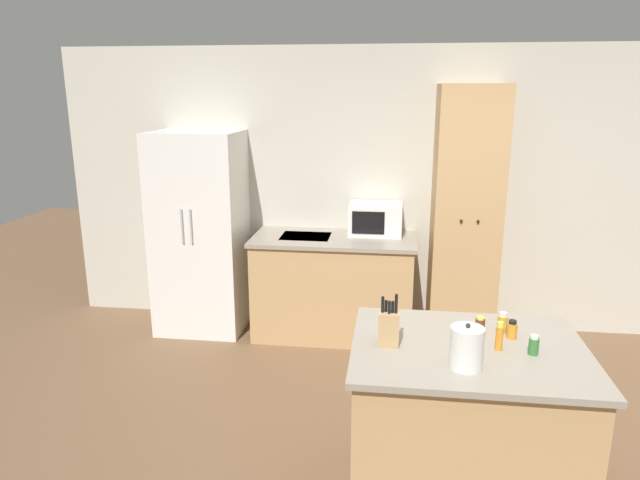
# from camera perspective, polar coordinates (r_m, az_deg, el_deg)

# --- Properties ---
(ground_plane) EXTENTS (14.00, 14.00, 0.00)m
(ground_plane) POSITION_cam_1_polar(r_m,az_deg,el_deg) (3.73, 14.01, -22.16)
(ground_plane) COLOR brown
(wall_back) EXTENTS (7.20, 0.06, 2.60)m
(wall_back) POSITION_cam_1_polar(r_m,az_deg,el_deg) (5.39, 12.26, 4.73)
(wall_back) COLOR beige
(wall_back) RESTS_ON ground_plane
(refrigerator) EXTENTS (0.79, 0.68, 1.86)m
(refrigerator) POSITION_cam_1_polar(r_m,az_deg,el_deg) (5.40, -11.87, 0.72)
(refrigerator) COLOR white
(refrigerator) RESTS_ON ground_plane
(back_counter) EXTENTS (1.46, 0.72, 0.93)m
(back_counter) POSITION_cam_1_polar(r_m,az_deg,el_deg) (5.25, 1.35, -4.59)
(back_counter) COLOR tan
(back_counter) RESTS_ON ground_plane
(pantry_cabinet) EXTENTS (0.56, 0.63, 2.26)m
(pantry_cabinet) POSITION_cam_1_polar(r_m,az_deg,el_deg) (5.12, 14.30, 2.13)
(pantry_cabinet) COLOR tan
(pantry_cabinet) RESTS_ON ground_plane
(kitchen_island) EXTENTS (1.24, 0.97, 0.89)m
(kitchen_island) POSITION_cam_1_polar(r_m,az_deg,el_deg) (3.39, 14.19, -17.06)
(kitchen_island) COLOR tan
(kitchen_island) RESTS_ON ground_plane
(microwave) EXTENTS (0.48, 0.33, 0.29)m
(microwave) POSITION_cam_1_polar(r_m,az_deg,el_deg) (5.21, 5.55, 2.12)
(microwave) COLOR white
(microwave) RESTS_ON back_counter
(knife_block) EXTENTS (0.11, 0.09, 0.29)m
(knife_block) POSITION_cam_1_polar(r_m,az_deg,el_deg) (3.08, 6.88, -8.68)
(knife_block) COLOR tan
(knife_block) RESTS_ON kitchen_island
(spice_bottle_tall_dark) EXTENTS (0.05, 0.05, 0.09)m
(spice_bottle_tall_dark) POSITION_cam_1_polar(r_m,az_deg,el_deg) (3.37, 15.72, -8.13)
(spice_bottle_tall_dark) COLOR #563319
(spice_bottle_tall_dark) RESTS_ON kitchen_island
(spice_bottle_short_red) EXTENTS (0.05, 0.05, 0.11)m
(spice_bottle_short_red) POSITION_cam_1_polar(r_m,az_deg,el_deg) (3.17, 20.59, -9.83)
(spice_bottle_short_red) COLOR #337033
(spice_bottle_short_red) RESTS_ON kitchen_island
(spice_bottle_amber_oil) EXTENTS (0.06, 0.06, 0.10)m
(spice_bottle_amber_oil) POSITION_cam_1_polar(r_m,az_deg,el_deg) (3.33, 18.65, -8.51)
(spice_bottle_amber_oil) COLOR orange
(spice_bottle_amber_oil) RESTS_ON kitchen_island
(spice_bottle_green_herb) EXTENTS (0.04, 0.04, 0.16)m
(spice_bottle_green_herb) POSITION_cam_1_polar(r_m,az_deg,el_deg) (3.16, 17.50, -9.22)
(spice_bottle_green_herb) COLOR orange
(spice_bottle_green_herb) RESTS_ON kitchen_island
(spice_bottle_pale_salt) EXTENTS (0.06, 0.06, 0.12)m
(spice_bottle_pale_salt) POSITION_cam_1_polar(r_m,az_deg,el_deg) (3.39, 17.79, -7.92)
(spice_bottle_pale_salt) COLOR gold
(spice_bottle_pale_salt) RESTS_ON kitchen_island
(kettle) EXTENTS (0.16, 0.16, 0.23)m
(kettle) POSITION_cam_1_polar(r_m,az_deg,el_deg) (2.91, 14.44, -10.38)
(kettle) COLOR white
(kettle) RESTS_ON kitchen_island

